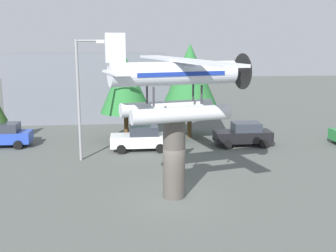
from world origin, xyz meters
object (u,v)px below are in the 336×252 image
Objects in this scene: car_far_black at (243,134)px; storefront_building at (90,86)px; streetlight_primary at (81,91)px; tree_east at (125,84)px; display_pedestal at (174,158)px; floatplane_monument at (177,83)px; tree_center_back at (190,78)px; car_near_blue at (2,135)px; car_mid_white at (141,138)px.

storefront_building reaches higher than car_far_black.
streetlight_primary reaches higher than tree_east.
display_pedestal is 22.80m from storefront_building.
floatplane_monument is 1.39× the size of tree_center_back.
floatplane_monument is 2.46× the size of car_far_black.
streetlight_primary is at bearing -87.13° from storefront_building.
tree_east is at bearing -69.83° from storefront_building.
display_pedestal is at bearing 135.61° from car_near_blue.
floatplane_monument is at bearing -78.69° from tree_east.
car_near_blue is 12.40m from storefront_building.
display_pedestal is 3.67m from floatplane_monument.
car_near_blue is at bearing -172.89° from tree_center_back.
floatplane_monument is at bearing -101.39° from tree_center_back.
streetlight_primary is (6.29, -4.08, 3.64)m from car_near_blue.
streetlight_primary is at bearing 28.89° from car_mid_white.
car_mid_white is at bearing 168.92° from car_near_blue.
car_far_black is 0.54× the size of streetlight_primary.
car_far_black is 0.28× the size of storefront_building.
storefront_building reaches higher than car_mid_white.
storefront_building is (-12.16, 12.29, 2.37)m from car_far_black.
tree_center_back is at bearing 64.13° from floatplane_monument.
tree_center_back reaches higher than display_pedestal.
car_near_blue is at bearing -4.70° from car_far_black.
car_near_blue is (-11.54, 11.14, -4.79)m from floatplane_monument.
car_near_blue is 0.63× the size of tree_east.
tree_east reaches higher than display_pedestal.
streetlight_primary is at bearing 125.86° from display_pedestal.
tree_center_back is (2.73, 12.93, 2.79)m from display_pedestal.
streetlight_primary is 9.79m from tree_center_back.
streetlight_primary is 1.04× the size of tree_center_back.
floatplane_monument reaches higher than car_near_blue.
floatplane_monument reaches higher than tree_east.
tree_center_back is (5.08, 0.51, 0.38)m from tree_east.
car_mid_white is 0.28× the size of storefront_building.
storefront_building is 2.28× the size of tree_east.
display_pedestal reaches higher than car_near_blue.
car_far_black is (7.60, 0.52, 0.00)m from car_mid_white.
tree_east is at bearing -172.12° from car_near_blue.
car_far_black is 6.20m from tree_center_back.
car_mid_white is at bearing 84.42° from floatplane_monument.
car_near_blue is 10.29m from car_mid_white.
car_far_black is at bearing -17.41° from tree_east.
floatplane_monument is 22.90m from storefront_building.
tree_east is 5.12m from tree_center_back.
car_mid_white is 1.00× the size of car_far_black.
storefront_building is (-6.00, 21.97, -2.42)m from floatplane_monument.
car_far_black is at bearing 57.06° from display_pedestal.
storefront_building is at bearing -45.30° from car_far_black.
storefront_building is at bearing -70.40° from car_mid_white.
tree_center_back is (4.03, 3.74, 3.91)m from car_mid_white.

